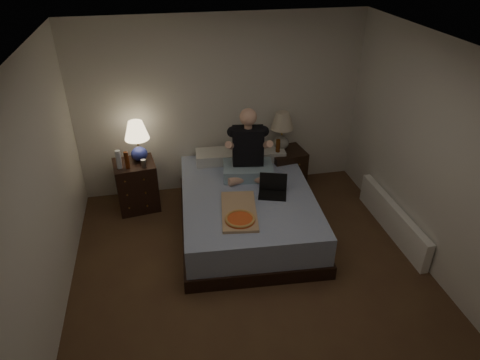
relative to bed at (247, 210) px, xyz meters
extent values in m
cube|color=brown|center=(-0.13, -1.11, -0.27)|extent=(4.00, 4.50, 0.00)
cube|color=white|center=(-0.13, -1.11, 2.23)|extent=(4.00, 4.50, 0.00)
cube|color=silver|center=(-0.13, 1.14, 0.98)|extent=(4.00, 0.00, 2.50)
cube|color=silver|center=(-2.13, -1.11, 0.98)|extent=(0.00, 4.50, 2.50)
cube|color=silver|center=(1.87, -1.11, 0.98)|extent=(0.00, 4.50, 2.50)
cube|color=#536AA6|center=(0.00, 0.00, 0.00)|extent=(1.76, 2.26, 0.54)
cube|color=black|center=(-1.39, 0.76, 0.08)|extent=(0.59, 0.55, 0.69)
cube|color=black|center=(0.75, 0.81, 0.05)|extent=(0.55, 0.51, 0.64)
cylinder|color=silver|center=(-1.56, 0.66, 0.55)|extent=(0.07, 0.07, 0.25)
cylinder|color=#A2A29E|center=(-1.25, 0.64, 0.47)|extent=(0.07, 0.07, 0.10)
cylinder|color=#5D270D|center=(-1.46, 0.65, 0.54)|extent=(0.06, 0.06, 0.23)
cylinder|color=#5D2D0D|center=(0.59, 0.72, 0.49)|extent=(0.06, 0.06, 0.23)
cube|color=white|center=(1.80, -0.47, -0.07)|extent=(0.10, 1.60, 0.40)
camera|label=1|loc=(-0.98, -4.42, 3.14)|focal=32.00mm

